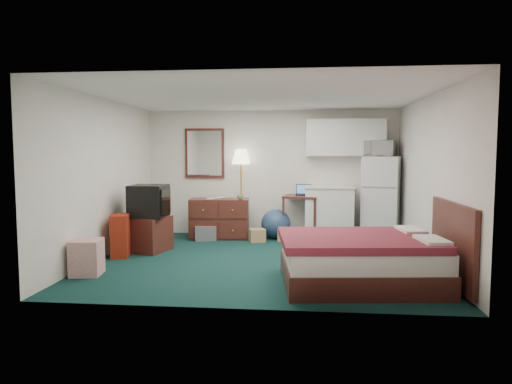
# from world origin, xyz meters

# --- Properties ---
(floor) EXTENTS (5.00, 4.50, 0.01)m
(floor) POSITION_xyz_m (0.00, 0.00, 0.00)
(floor) COLOR black
(floor) RESTS_ON ground
(ceiling) EXTENTS (5.00, 4.50, 0.01)m
(ceiling) POSITION_xyz_m (0.00, 0.00, 2.50)
(ceiling) COLOR white
(ceiling) RESTS_ON walls
(walls) EXTENTS (5.01, 4.51, 2.50)m
(walls) POSITION_xyz_m (0.00, 0.00, 1.25)
(walls) COLOR white
(walls) RESTS_ON floor
(mirror) EXTENTS (0.80, 0.06, 1.00)m
(mirror) POSITION_xyz_m (-1.35, 2.22, 1.65)
(mirror) COLOR white
(mirror) RESTS_ON walls
(upper_cabinets) EXTENTS (1.50, 0.35, 0.70)m
(upper_cabinets) POSITION_xyz_m (1.45, 2.08, 1.95)
(upper_cabinets) COLOR silver
(upper_cabinets) RESTS_ON walls
(headboard) EXTENTS (0.06, 1.56, 1.00)m
(headboard) POSITION_xyz_m (2.46, -1.20, 0.55)
(headboard) COLOR #3C1512
(headboard) RESTS_ON walls
(dresser) EXTENTS (1.17, 0.60, 0.77)m
(dresser) POSITION_xyz_m (-0.97, 1.73, 0.38)
(dresser) COLOR #3C1512
(dresser) RESTS_ON floor
(floor_lamp) EXTENTS (0.47, 0.47, 1.73)m
(floor_lamp) POSITION_xyz_m (-0.58, 2.05, 0.86)
(floor_lamp) COLOR gold
(floor_lamp) RESTS_ON floor
(desk) EXTENTS (0.76, 0.76, 0.83)m
(desk) POSITION_xyz_m (0.62, 1.93, 0.42)
(desk) COLOR #3C1512
(desk) RESTS_ON floor
(exercise_ball) EXTENTS (0.68, 0.68, 0.57)m
(exercise_ball) POSITION_xyz_m (0.12, 1.81, 0.28)
(exercise_ball) COLOR navy
(exercise_ball) RESTS_ON floor
(kitchen_counter) EXTENTS (0.96, 0.76, 0.99)m
(kitchen_counter) POSITION_xyz_m (1.16, 1.91, 0.49)
(kitchen_counter) COLOR silver
(kitchen_counter) RESTS_ON floor
(fridge) EXTENTS (0.83, 0.83, 1.59)m
(fridge) POSITION_xyz_m (2.13, 1.88, 0.79)
(fridge) COLOR silver
(fridge) RESTS_ON floor
(bed) EXTENTS (2.05, 1.68, 0.61)m
(bed) POSITION_xyz_m (1.35, -1.20, 0.30)
(bed) COLOR maroon
(bed) RESTS_ON floor
(tv_stand) EXTENTS (0.73, 0.77, 0.58)m
(tv_stand) POSITION_xyz_m (-1.95, 0.45, 0.29)
(tv_stand) COLOR #3C1512
(tv_stand) RESTS_ON floor
(suitcase) EXTENTS (0.35, 0.46, 0.68)m
(suitcase) POSITION_xyz_m (-2.26, 0.00, 0.34)
(suitcase) COLOR maroon
(suitcase) RESTS_ON floor
(retail_box) EXTENTS (0.44, 0.44, 0.48)m
(retail_box) POSITION_xyz_m (-2.28, -1.10, 0.24)
(retail_box) COLOR beige
(retail_box) RESTS_ON floor
(file_bin) EXTENTS (0.46, 0.39, 0.28)m
(file_bin) POSITION_xyz_m (-1.20, 1.50, 0.14)
(file_bin) COLOR #5E5E62
(file_bin) RESTS_ON floor
(cardboard_box_a) EXTENTS (0.34, 0.31, 0.24)m
(cardboard_box_a) POSITION_xyz_m (-0.20, 1.45, 0.12)
(cardboard_box_a) COLOR #92774E
(cardboard_box_a) RESTS_ON floor
(cardboard_box_b) EXTENTS (0.24, 0.27, 0.24)m
(cardboard_box_b) POSITION_xyz_m (0.30, 1.58, 0.12)
(cardboard_box_b) COLOR #92774E
(cardboard_box_b) RESTS_ON floor
(laptop) EXTENTS (0.31, 0.25, 0.21)m
(laptop) POSITION_xyz_m (0.66, 1.90, 0.94)
(laptop) COLOR black
(laptop) RESTS_ON desk
(crt_tv) EXTENTS (0.58, 0.63, 0.54)m
(crt_tv) POSITION_xyz_m (-1.93, 0.45, 0.85)
(crt_tv) COLOR black
(crt_tv) RESTS_ON tv_stand
(microwave) EXTENTS (0.62, 0.49, 0.37)m
(microwave) POSITION_xyz_m (2.09, 1.94, 1.77)
(microwave) COLOR silver
(microwave) RESTS_ON fridge
(book_a) EXTENTS (0.16, 0.05, 0.22)m
(book_a) POSITION_xyz_m (-1.18, 1.68, 0.88)
(book_a) COLOR #92774E
(book_a) RESTS_ON dresser
(book_b) EXTENTS (0.16, 0.06, 0.22)m
(book_b) POSITION_xyz_m (-1.04, 1.84, 0.88)
(book_b) COLOR #92774E
(book_b) RESTS_ON dresser
(mug) EXTENTS (0.14, 0.12, 0.11)m
(mug) POSITION_xyz_m (-0.55, 1.62, 0.83)
(mug) COLOR #5D8D4A
(mug) RESTS_ON dresser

